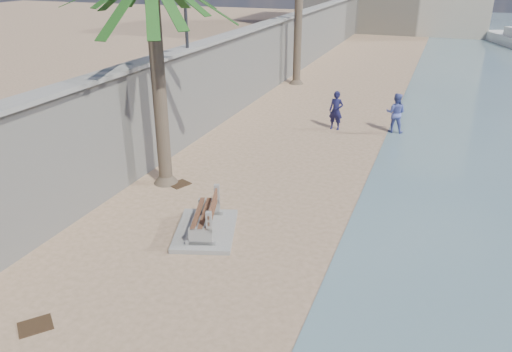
# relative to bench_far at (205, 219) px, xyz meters

# --- Properties ---
(seawall) EXTENTS (0.45, 70.00, 3.50)m
(seawall) POSITION_rel_bench_far_xyz_m (-3.80, 14.35, 1.35)
(seawall) COLOR gray
(seawall) RESTS_ON ground_plane
(wall_cap) EXTENTS (0.80, 70.00, 0.12)m
(wall_cap) POSITION_rel_bench_far_xyz_m (-3.80, 14.35, 3.15)
(wall_cap) COLOR gray
(wall_cap) RESTS_ON seawall
(bench_far) EXTENTS (2.10, 2.55, 0.92)m
(bench_far) POSITION_rel_bench_far_xyz_m (0.00, 0.00, 0.00)
(bench_far) COLOR gray
(bench_far) RESTS_ON ground_plane
(person_a) EXTENTS (0.71, 0.52, 1.86)m
(person_a) POSITION_rel_bench_far_xyz_m (1.24, 9.84, 0.53)
(person_a) COLOR #16163C
(person_a) RESTS_ON ground_plane
(person_b) EXTENTS (0.88, 0.68, 1.81)m
(person_b) POSITION_rel_bench_far_xyz_m (3.61, 10.33, 0.50)
(person_b) COLOR #525CA9
(person_b) RESTS_ON ground_plane
(debris_b) EXTENTS (0.79, 0.80, 0.03)m
(debris_b) POSITION_rel_bench_far_xyz_m (-1.47, -4.49, -0.39)
(debris_b) COLOR #382616
(debris_b) RESTS_ON ground_plane
(debris_c) EXTENTS (0.70, 0.76, 0.03)m
(debris_c) POSITION_rel_bench_far_xyz_m (-2.12, 2.45, -0.39)
(debris_c) COLOR #382616
(debris_c) RESTS_ON ground_plane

